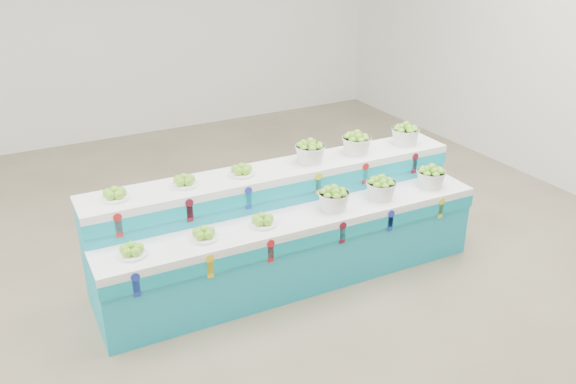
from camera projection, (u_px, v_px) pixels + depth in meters
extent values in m
plane|color=brown|center=(200.00, 317.00, 5.16)|extent=(10.00, 10.00, 0.00)
plane|color=silver|center=(64.00, 7.00, 8.32)|extent=(10.00, 0.00, 10.00)
cylinder|color=white|center=(132.00, 250.00, 4.68)|extent=(0.24, 0.24, 0.10)
cylinder|color=white|center=(204.00, 233.00, 4.92)|extent=(0.24, 0.24, 0.10)
cylinder|color=white|center=(263.00, 220.00, 5.14)|extent=(0.24, 0.24, 0.10)
cylinder|color=white|center=(115.00, 194.00, 4.91)|extent=(0.24, 0.24, 0.10)
cylinder|color=white|center=(184.00, 181.00, 5.16)|extent=(0.24, 0.24, 0.10)
cylinder|color=white|center=(242.00, 170.00, 5.38)|extent=(0.24, 0.24, 0.10)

